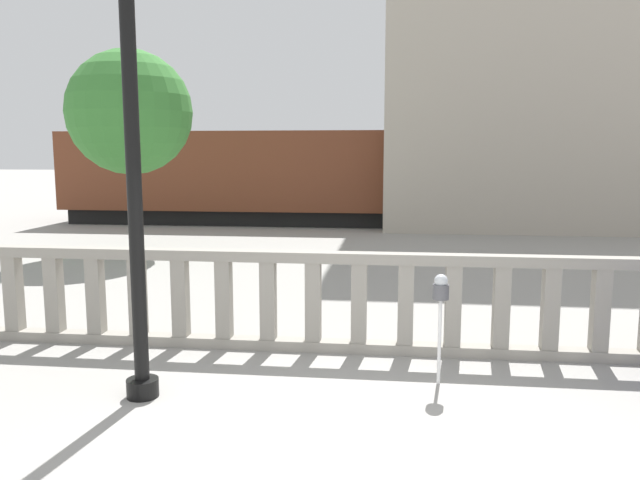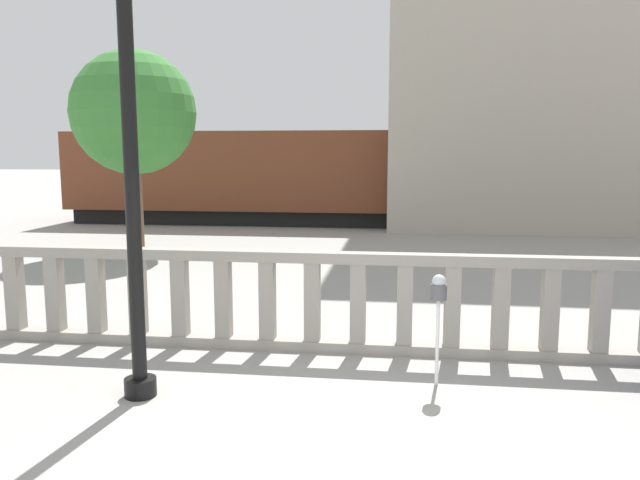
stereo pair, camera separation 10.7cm
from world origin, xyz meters
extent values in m
plane|color=gray|center=(0.00, 0.00, 0.00)|extent=(160.00, 160.00, 0.00)
cube|color=gray|center=(0.00, 2.96, 0.07)|extent=(12.03, 0.24, 0.14)
cube|color=gray|center=(0.00, 2.96, 1.27)|extent=(12.03, 0.24, 0.14)
cube|color=gray|center=(-4.86, 2.96, 0.67)|extent=(0.20, 0.20, 1.06)
cube|color=gray|center=(-4.26, 2.96, 0.67)|extent=(0.20, 0.20, 1.06)
cube|color=gray|center=(-3.65, 2.96, 0.67)|extent=(0.20, 0.20, 1.06)
cube|color=gray|center=(-3.04, 2.96, 0.67)|extent=(0.20, 0.20, 1.06)
cube|color=gray|center=(-2.43, 2.96, 0.67)|extent=(0.20, 0.20, 1.06)
cube|color=gray|center=(-1.82, 2.96, 0.67)|extent=(0.20, 0.20, 1.06)
cube|color=gray|center=(-1.22, 2.96, 0.67)|extent=(0.20, 0.20, 1.06)
cube|color=gray|center=(-0.61, 2.96, 0.67)|extent=(0.20, 0.20, 1.06)
cube|color=gray|center=(0.00, 2.96, 0.67)|extent=(0.20, 0.20, 1.06)
cube|color=gray|center=(0.61, 2.96, 0.67)|extent=(0.20, 0.20, 1.06)
cube|color=gray|center=(1.22, 2.96, 0.67)|extent=(0.20, 0.20, 1.06)
cube|color=gray|center=(1.82, 2.96, 0.67)|extent=(0.20, 0.20, 1.06)
cube|color=gray|center=(2.43, 2.96, 0.67)|extent=(0.20, 0.20, 1.06)
cube|color=gray|center=(3.04, 2.96, 0.67)|extent=(0.20, 0.20, 1.06)
cylinder|color=black|center=(-2.25, 1.16, 0.10)|extent=(0.35, 0.35, 0.20)
cylinder|color=black|center=(-2.25, 1.16, 2.83)|extent=(0.16, 0.16, 5.27)
cylinder|color=silver|center=(0.98, 1.92, 0.50)|extent=(0.04, 0.04, 1.00)
cylinder|color=#4C4C51|center=(0.98, 1.92, 1.08)|extent=(0.18, 0.18, 0.17)
sphere|color=#B2B7BC|center=(0.98, 1.92, 1.20)|extent=(0.16, 0.16, 0.16)
cube|color=black|center=(0.81, 17.62, 0.28)|extent=(24.41, 2.45, 0.55)
cube|color=brown|center=(0.81, 17.62, 1.95)|extent=(24.91, 3.06, 2.79)
cube|color=#ADA393|center=(6.79, 19.21, 6.92)|extent=(13.41, 8.23, 13.84)
cylinder|color=brown|center=(-6.37, 10.64, 1.22)|extent=(0.29, 0.29, 2.44)
sphere|color=#387A33|center=(-6.37, 10.64, 3.64)|extent=(3.20, 3.20, 3.20)
camera|label=1|loc=(0.43, -5.04, 2.65)|focal=35.00mm
camera|label=2|loc=(0.54, -5.03, 2.65)|focal=35.00mm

